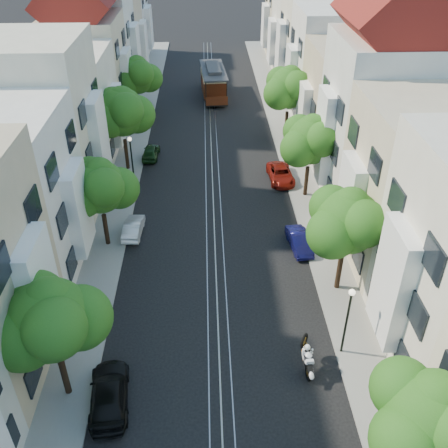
{
  "coord_description": "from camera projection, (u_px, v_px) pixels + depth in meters",
  "views": [
    {
      "loc": [
        -0.41,
        -13.52,
        19.86
      ],
      "look_at": [
        0.58,
        12.91,
        2.2
      ],
      "focal_mm": 40.0,
      "sensor_mm": 36.0,
      "label": 1
    }
  ],
  "objects": [
    {
      "name": "townhouses_east",
      "position": [
        348.0,
        96.0,
        42.97
      ],
      "size": [
        7.75,
        72.0,
        12.0
      ],
      "color": "beige",
      "rests_on": "ground"
    },
    {
      "name": "rail_slot",
      "position": [
        211.0,
        153.0,
        45.54
      ],
      "size": [
        0.06,
        80.0,
        0.02
      ],
      "primitive_type": "cube",
      "color": "gray",
      "rests_on": "ground"
    },
    {
      "name": "parked_car_e_far",
      "position": [
        281.0,
        174.0,
        40.87
      ],
      "size": [
        2.07,
        4.16,
        1.13
      ],
      "primitive_type": "imported",
      "rotation": [
        0.0,
        0.0,
        0.05
      ],
      "color": "maroon",
      "rests_on": "ground"
    },
    {
      "name": "lamp_east",
      "position": [
        348.0,
        312.0,
        24.22
      ],
      "size": [
        0.32,
        0.32,
        4.16
      ],
      "color": "black",
      "rests_on": "ground"
    },
    {
      "name": "sidewalk_east",
      "position": [
        290.0,
        151.0,
        45.74
      ],
      "size": [
        2.5,
        80.0,
        0.12
      ],
      "primitive_type": "cube",
      "color": "gray",
      "rests_on": "ground"
    },
    {
      "name": "parked_car_e_mid",
      "position": [
        299.0,
        241.0,
        33.08
      ],
      "size": [
        1.53,
        3.43,
        1.09
      ],
      "primitive_type": "imported",
      "rotation": [
        0.0,
        0.0,
        0.11
      ],
      "color": "#0C0C3F",
      "rests_on": "ground"
    },
    {
      "name": "lane_line",
      "position": [
        211.0,
        153.0,
        45.54
      ],
      "size": [
        0.08,
        80.0,
        0.01
      ],
      "primitive_type": "cube",
      "color": "tan",
      "rests_on": "ground"
    },
    {
      "name": "sportbike_rider",
      "position": [
        307.0,
        357.0,
        24.37
      ],
      "size": [
        0.59,
        2.1,
        1.7
      ],
      "rotation": [
        0.0,
        0.0,
        0.05
      ],
      "color": "black",
      "rests_on": "ground"
    },
    {
      "name": "sidewalk_west",
      "position": [
        132.0,
        153.0,
        45.28
      ],
      "size": [
        2.5,
        80.0,
        0.12
      ],
      "primitive_type": "cube",
      "color": "gray",
      "rests_on": "ground"
    },
    {
      "name": "rail_left",
      "position": [
        205.0,
        153.0,
        45.52
      ],
      "size": [
        0.06,
        80.0,
        0.02
      ],
      "primitive_type": "cube",
      "color": "gray",
      "rests_on": "ground"
    },
    {
      "name": "tree_e_b",
      "position": [
        348.0,
        223.0,
        27.33
      ],
      "size": [
        4.93,
        4.08,
        6.68
      ],
      "color": "black",
      "rests_on": "ground"
    },
    {
      "name": "tree_e_d",
      "position": [
        290.0,
        89.0,
        45.54
      ],
      "size": [
        5.01,
        4.16,
        6.85
      ],
      "color": "black",
      "rests_on": "ground"
    },
    {
      "name": "cable_car",
      "position": [
        213.0,
        80.0,
        56.97
      ],
      "size": [
        3.15,
        8.47,
        3.2
      ],
      "rotation": [
        0.0,
        0.0,
        0.07
      ],
      "color": "black",
      "rests_on": "ground"
    },
    {
      "name": "parked_car_w_far",
      "position": [
        151.0,
        152.0,
        44.37
      ],
      "size": [
        1.51,
        3.41,
        1.14
      ],
      "primitive_type": "imported",
      "rotation": [
        0.0,
        0.0,
        3.09
      ],
      "color": "#153314",
      "rests_on": "ground"
    },
    {
      "name": "lamp_west",
      "position": [
        131.0,
        154.0,
        38.78
      ],
      "size": [
        0.32,
        0.32,
        4.16
      ],
      "color": "black",
      "rests_on": "ground"
    },
    {
      "name": "tree_w_c",
      "position": [
        122.0,
        113.0,
        39.99
      ],
      "size": [
        5.13,
        4.28,
        7.09
      ],
      "color": "black",
      "rests_on": "ground"
    },
    {
      "name": "ground",
      "position": [
        211.0,
        153.0,
        45.54
      ],
      "size": [
        200.0,
        200.0,
        0.0
      ],
      "primitive_type": "plane",
      "color": "black",
      "rests_on": "ground"
    },
    {
      "name": "parked_car_w_mid",
      "position": [
        133.0,
        227.0,
        34.44
      ],
      "size": [
        1.32,
        3.34,
        1.08
      ],
      "primitive_type": "imported",
      "rotation": [
        0.0,
        0.0,
        3.09
      ],
      "color": "silver",
      "rests_on": "ground"
    },
    {
      "name": "rail_right",
      "position": [
        217.0,
        152.0,
        45.56
      ],
      "size": [
        0.06,
        80.0,
        0.02
      ],
      "primitive_type": "cube",
      "color": "gray",
      "rests_on": "ground"
    },
    {
      "name": "tree_e_c",
      "position": [
        311.0,
        142.0,
        36.55
      ],
      "size": [
        4.84,
        3.99,
        6.52
      ],
      "color": "black",
      "rests_on": "ground"
    },
    {
      "name": "tree_w_d",
      "position": [
        137.0,
        77.0,
        49.4
      ],
      "size": [
        4.84,
        3.99,
        6.52
      ],
      "color": "black",
      "rests_on": "ground"
    },
    {
      "name": "tree_w_a",
      "position": [
        51.0,
        321.0,
        21.06
      ],
      "size": [
        4.93,
        4.08,
        6.68
      ],
      "color": "black",
      "rests_on": "ground"
    },
    {
      "name": "tree_w_b",
      "position": [
        100.0,
        188.0,
        31.22
      ],
      "size": [
        4.72,
        3.87,
        6.27
      ],
      "color": "black",
      "rests_on": "ground"
    },
    {
      "name": "townhouses_west",
      "position": [
        71.0,
        101.0,
        42.28
      ],
      "size": [
        7.75,
        72.0,
        11.76
      ],
      "color": "silver",
      "rests_on": "ground"
    },
    {
      "name": "parked_car_w_near",
      "position": [
        109.0,
        393.0,
        22.95
      ],
      "size": [
        2.2,
        4.45,
        1.24
      ],
      "primitive_type": "imported",
      "rotation": [
        0.0,
        0.0,
        3.25
      ],
      "color": "black",
      "rests_on": "ground"
    },
    {
      "name": "tree_e_a",
      "position": [
        430.0,
        419.0,
        17.54
      ],
      "size": [
        4.72,
        3.87,
        6.27
      ],
      "color": "black",
      "rests_on": "ground"
    }
  ]
}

